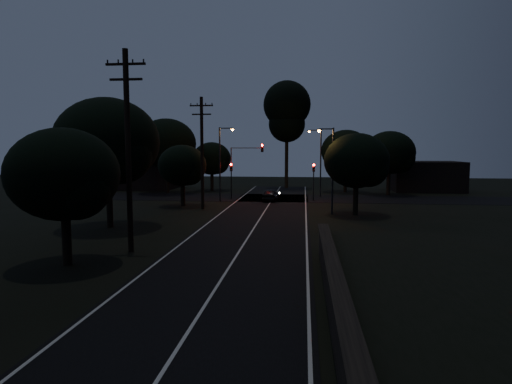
# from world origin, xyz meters

# --- Properties ---
(road_surface) EXTENTS (60.00, 70.00, 0.03)m
(road_surface) POSITION_xyz_m (0.00, 31.12, 0.01)
(road_surface) COLOR black
(road_surface) RESTS_ON ground
(retaining_wall) EXTENTS (6.93, 26.00, 1.60)m
(retaining_wall) POSITION_xyz_m (7.74, 3.00, 0.62)
(retaining_wall) COLOR black
(retaining_wall) RESTS_ON ground
(utility_pole_mid) EXTENTS (2.20, 0.30, 11.00)m
(utility_pole_mid) POSITION_xyz_m (-6.00, 15.00, 5.74)
(utility_pole_mid) COLOR black
(utility_pole_mid) RESTS_ON ground
(utility_pole_far) EXTENTS (2.20, 0.30, 10.50)m
(utility_pole_far) POSITION_xyz_m (-6.00, 32.00, 5.48)
(utility_pole_far) COLOR black
(utility_pole_far) RESTS_ON ground
(tree_left_b) EXTENTS (5.29, 5.29, 6.72)m
(tree_left_b) POSITION_xyz_m (-7.81, 11.89, 4.36)
(tree_left_b) COLOR black
(tree_left_b) RESTS_ON ground
(tree_left_c) EXTENTS (7.40, 7.40, 9.35)m
(tree_left_c) POSITION_xyz_m (-10.24, 21.85, 6.05)
(tree_left_c) COLOR black
(tree_left_c) RESTS_ON ground
(tree_left_d) EXTENTS (4.81, 4.81, 6.11)m
(tree_left_d) POSITION_xyz_m (-8.33, 33.90, 3.95)
(tree_left_d) COLOR black
(tree_left_d) RESTS_ON ground
(tree_far_nw) EXTENTS (5.22, 5.22, 6.62)m
(tree_far_nw) POSITION_xyz_m (-8.82, 49.89, 4.28)
(tree_far_nw) COLOR black
(tree_far_nw) RESTS_ON ground
(tree_far_w) EXTENTS (7.51, 7.51, 9.57)m
(tree_far_w) POSITION_xyz_m (-13.73, 45.85, 6.22)
(tree_far_w) COLOR black
(tree_far_w) RESTS_ON ground
(tree_far_ne) EXTENTS (6.49, 6.49, 8.20)m
(tree_far_ne) POSITION_xyz_m (9.23, 49.87, 5.31)
(tree_far_ne) COLOR black
(tree_far_ne) RESTS_ON ground
(tree_far_e) EXTENTS (6.22, 6.22, 7.89)m
(tree_far_e) POSITION_xyz_m (14.22, 46.87, 5.12)
(tree_far_e) COLOR black
(tree_far_e) RESTS_ON ground
(tree_right_a) EXTENTS (5.55, 5.55, 7.05)m
(tree_right_a) POSITION_xyz_m (8.20, 29.89, 4.57)
(tree_right_a) COLOR black
(tree_right_a) RESTS_ON ground
(tall_pine) EXTENTS (6.80, 6.80, 15.44)m
(tall_pine) POSITION_xyz_m (1.00, 55.00, 11.14)
(tall_pine) COLOR black
(tall_pine) RESTS_ON ground
(building_left) EXTENTS (10.00, 8.00, 4.40)m
(building_left) POSITION_xyz_m (-20.00, 52.00, 2.20)
(building_left) COLOR black
(building_left) RESTS_ON ground
(building_right) EXTENTS (9.00, 7.00, 4.00)m
(building_right) POSITION_xyz_m (20.00, 53.00, 2.00)
(building_right) COLOR black
(building_right) RESTS_ON ground
(signal_left) EXTENTS (0.28, 0.35, 4.10)m
(signal_left) POSITION_xyz_m (-4.60, 39.99, 2.84)
(signal_left) COLOR black
(signal_left) RESTS_ON ground
(signal_right) EXTENTS (0.28, 0.35, 4.10)m
(signal_right) POSITION_xyz_m (4.60, 39.99, 2.84)
(signal_right) COLOR black
(signal_right) RESTS_ON ground
(signal_mast) EXTENTS (3.70, 0.35, 6.25)m
(signal_mast) POSITION_xyz_m (-2.91, 39.99, 4.34)
(signal_mast) COLOR black
(signal_mast) RESTS_ON ground
(streetlight_a) EXTENTS (1.66, 0.26, 8.00)m
(streetlight_a) POSITION_xyz_m (-5.31, 38.00, 4.64)
(streetlight_a) COLOR black
(streetlight_a) RESTS_ON ground
(streetlight_b) EXTENTS (1.66, 0.26, 8.00)m
(streetlight_b) POSITION_xyz_m (5.31, 44.00, 4.64)
(streetlight_b) COLOR black
(streetlight_b) RESTS_ON ground
(streetlight_c) EXTENTS (1.46, 0.26, 7.50)m
(streetlight_c) POSITION_xyz_m (5.83, 30.00, 4.35)
(streetlight_c) COLOR black
(streetlight_c) RESTS_ON ground
(car) EXTENTS (1.92, 4.02, 1.33)m
(car) POSITION_xyz_m (-0.04, 39.20, 0.66)
(car) COLOR black
(car) RESTS_ON ground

